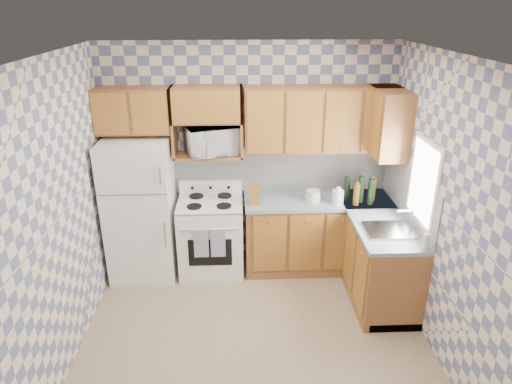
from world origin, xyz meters
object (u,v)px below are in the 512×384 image
stove_body (211,237)px  refrigerator (141,210)px  electric_kettle (338,197)px  microwave (212,140)px

stove_body → refrigerator: bearing=-178.2°
stove_body → electric_kettle: 1.59m
stove_body → microwave: (0.04, 0.18, 1.16)m
microwave → electric_kettle: microwave is taller
electric_kettle → stove_body: bearing=174.8°
microwave → refrigerator: bearing=173.8°
electric_kettle → microwave: bearing=167.7°
refrigerator → stove_body: refrigerator is taller
microwave → electric_kettle: bearing=-31.8°
stove_body → microwave: microwave is taller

